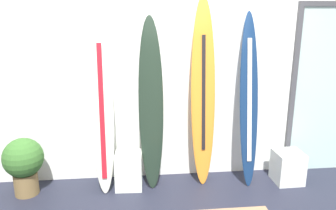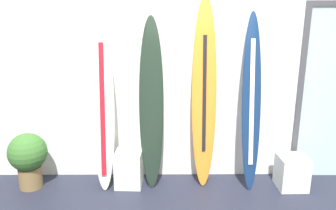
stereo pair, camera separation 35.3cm
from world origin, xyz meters
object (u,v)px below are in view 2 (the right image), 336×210
at_px(surfboard_ivory, 103,111).
at_px(display_block_left, 129,169).
at_px(surfboard_charcoal, 151,104).
at_px(surfboard_navy, 251,104).
at_px(potted_plant, 28,156).
at_px(surfboard_sunset, 204,94).
at_px(display_block_center, 292,172).

relative_size(surfboard_ivory, display_block_left, 4.43).
bearing_deg(surfboard_charcoal, surfboard_navy, -1.21).
height_order(surfboard_charcoal, potted_plant, surfboard_charcoal).
relative_size(surfboard_sunset, surfboard_navy, 1.09).
distance_m(surfboard_ivory, surfboard_charcoal, 0.57).
bearing_deg(surfboard_charcoal, potted_plant, -175.84).
xyz_separation_m(display_block_left, display_block_center, (1.96, -0.07, -0.02)).
relative_size(surfboard_charcoal, surfboard_sunset, 0.90).
xyz_separation_m(surfboard_ivory, potted_plant, (-0.90, -0.08, -0.54)).
bearing_deg(display_block_center, potted_plant, 179.50).
relative_size(display_block_left, display_block_center, 1.09).
relative_size(surfboard_charcoal, display_block_center, 5.14).
xyz_separation_m(surfboard_sunset, display_block_left, (-0.90, -0.08, -0.91)).
bearing_deg(potted_plant, surfboard_sunset, 3.43).
xyz_separation_m(display_block_left, potted_plant, (-1.18, -0.04, 0.18)).
height_order(surfboard_navy, display_block_left, surfboard_navy).
xyz_separation_m(surfboard_charcoal, display_block_center, (1.68, -0.13, -0.81)).
bearing_deg(display_block_left, surfboard_sunset, 5.29).
xyz_separation_m(surfboard_charcoal, potted_plant, (-1.46, -0.11, -0.61)).
bearing_deg(surfboard_sunset, display_block_left, -174.71).
height_order(surfboard_navy, display_block_center, surfboard_navy).
relative_size(surfboard_sunset, display_block_center, 5.70).
bearing_deg(surfboard_navy, potted_plant, -178.22).
distance_m(surfboard_charcoal, surfboard_sunset, 0.63).
height_order(surfboard_navy, potted_plant, surfboard_navy).
distance_m(surfboard_sunset, display_block_center, 1.41).
bearing_deg(display_block_center, surfboard_navy, 167.99).
bearing_deg(surfboard_charcoal, surfboard_sunset, 1.70).
height_order(surfboard_sunset, potted_plant, surfboard_sunset).
relative_size(display_block_left, potted_plant, 0.63).
xyz_separation_m(surfboard_ivory, display_block_center, (2.24, -0.10, -0.74)).
height_order(surfboard_ivory, potted_plant, surfboard_ivory).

